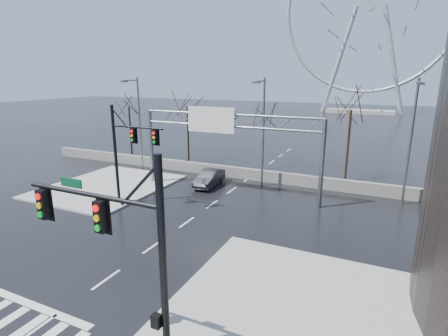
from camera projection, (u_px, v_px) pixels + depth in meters
The scene contains 17 objects.
ground at pixel (106, 280), 17.87m from camera, with size 260.00×260.00×0.00m, color black.
sidewalk_right_ext at pixel (311, 309), 15.52m from camera, with size 12.00×10.00×0.15m, color gray.
sidewalk_far at pixel (108, 186), 32.87m from camera, with size 10.00×12.00×0.15m, color gray.
barrier_wall at pixel (248, 174), 35.26m from camera, with size 52.00×0.50×1.10m, color slate.
signal_mast_near at pixel (126, 247), 10.99m from camera, with size 5.52×0.41×8.00m.
signal_mast_far at pixel (126, 147), 26.90m from camera, with size 4.72×0.41×8.00m.
sign_gantry at pixel (223, 136), 29.82m from camera, with size 16.36×0.40×7.60m.
streetlight_left at pixel (137, 117), 37.20m from camera, with size 0.50×2.55×10.00m.
streetlight_mid at pixel (262, 124), 31.48m from camera, with size 0.50×2.55×10.00m.
streetlight_right at pixel (412, 133), 26.57m from camera, with size 0.50×2.55×10.00m.
tree_far_left at pixel (129, 113), 44.85m from camera, with size 3.50×3.50×7.00m.
tree_left at pixel (187, 113), 40.63m from camera, with size 3.75×3.75×7.50m.
tree_center at pixel (264, 123), 38.03m from camera, with size 3.25×3.25×6.50m.
tree_right at pixel (350, 118), 33.21m from camera, with size 3.90×3.90×7.80m.
tree_far_right at pixel (446, 131), 30.58m from camera, with size 3.40×3.40×6.80m.
ferris_wheel at pixel (370, 14), 92.45m from camera, with size 45.00×6.00×50.91m.
car at pixel (209, 178), 33.13m from camera, with size 1.59×4.56×1.50m, color black.
Camera 1 is at (12.17, -11.79, 10.08)m, focal length 28.00 mm.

